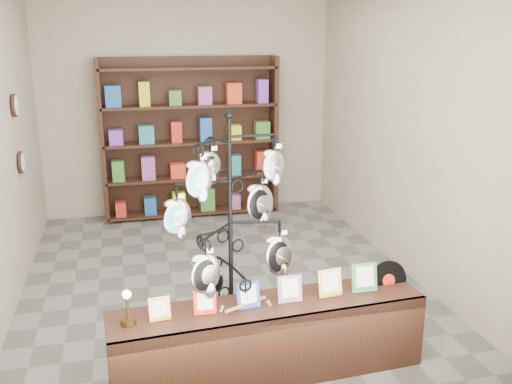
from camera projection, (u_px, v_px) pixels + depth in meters
ground at (220, 280)px, 6.02m from camera, size 5.00×5.00×0.00m
room_envelope at (217, 104)px, 5.51m from camera, size 5.00×5.00×5.00m
display_tree at (230, 223)px, 4.25m from camera, size 1.08×1.08×2.00m
front_shelf at (269, 339)px, 4.32m from camera, size 2.40×0.63×0.84m
back_shelving at (191, 143)px, 7.88m from camera, size 2.42×0.36×2.20m
wall_clocks at (18, 134)px, 5.92m from camera, size 0.03×0.24×0.84m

